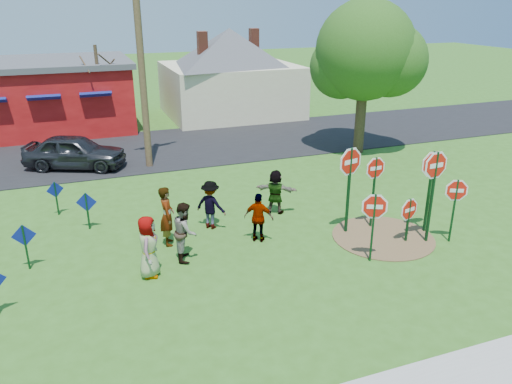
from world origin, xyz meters
The scene contains 25 objects.
ground centered at (0.00, 0.00, 0.00)m, with size 120.00×120.00×0.00m, color #315D1A.
road centered at (0.00, 11.50, 0.02)m, with size 120.00×7.50×0.04m, color black.
dirt_patch centered at (4.50, -1.00, 0.01)m, with size 3.20×3.20×0.03m, color brown.
red_building centered at (-5.50, 17.99, 1.97)m, with size 9.40×7.69×3.90m.
cream_house centered at (5.50, 18.00, 2.92)m, with size 9.40×9.40×6.50m.
stop_sign_a centered at (3.28, -2.15, 1.51)m, with size 0.92×0.42×2.19m.
stop_sign_b centered at (4.56, -0.18, 1.84)m, with size 0.97×0.08×2.54m.
stop_sign_c centered at (5.59, -1.71, 2.16)m, with size 1.14×0.12×3.07m.
stop_sign_d centered at (5.99, -1.09, 2.07)m, with size 1.13×0.08×2.87m.
stop_sign_e centered at (4.99, -1.49, 1.00)m, with size 0.93×0.23×1.56m.
stop_sign_f centered at (6.28, -1.94, 1.54)m, with size 0.85×0.39×2.16m.
stop_sign_g centered at (3.59, -0.24, 2.10)m, with size 1.17×0.30×3.00m.
blue_diamond_b centered at (-5.92, 0.78, 0.84)m, with size 0.65×0.06×1.36m.
blue_diamond_c centered at (-4.19, 2.92, 0.79)m, with size 0.64×0.19×1.28m.
blue_diamond_d centered at (-5.15, 4.50, 0.77)m, with size 0.56×0.20×1.23m.
person_a centered at (-2.80, -0.76, 0.87)m, with size 0.85×0.56×1.75m, color #3A4F87.
person_b centered at (-1.96, 0.94, 0.94)m, with size 0.68×0.45×1.87m, color #256968.
person_c centered at (-1.65, -0.16, 0.87)m, with size 0.85×0.66×1.74m, color brown.
person_d centered at (-0.41, 1.62, 0.81)m, with size 1.05×0.60×1.63m, color #2D2D32.
person_e centered at (0.72, 0.15, 0.79)m, with size 0.93×0.39×1.58m, color #4B2E53.
person_f centered at (2.05, 2.02, 0.79)m, with size 1.47×0.47×1.58m, color #1D5630.
suv centered at (-4.38, 9.68, 0.78)m, with size 1.76×4.36×1.49m, color #2F3035.
utility_pole centered at (-1.28, 8.83, 5.08)m, with size 2.29×0.84×9.65m.
leafy_tree centered at (8.88, 7.56, 4.61)m, with size 5.04×4.60×7.17m.
bare_tree_east centered at (-2.74, 14.89, 3.16)m, with size 1.80×1.80×4.88m.
Camera 1 is at (-4.25, -12.93, 7.06)m, focal length 35.00 mm.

